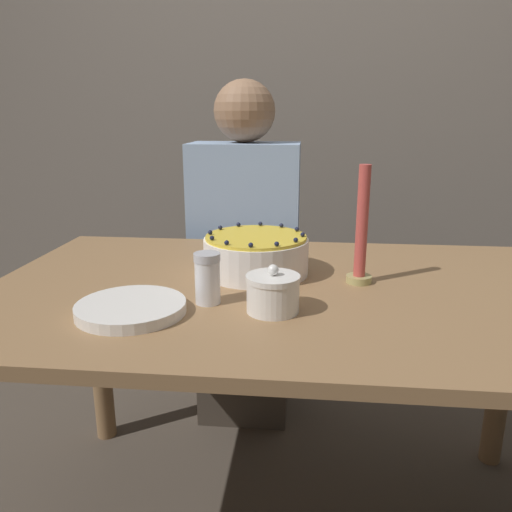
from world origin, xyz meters
TOP-DOWN VIEW (x-y plane):
  - wall_behind at (0.00, 1.40)m, footprint 8.00×0.05m
  - dining_table at (0.00, 0.00)m, footprint 1.51×0.92m
  - cake at (-0.10, 0.10)m, footprint 0.28×0.28m
  - sugar_bowl at (-0.03, -0.17)m, footprint 0.12×0.12m
  - sugar_shaker at (-0.18, -0.13)m, footprint 0.06×0.06m
  - plate_stack at (-0.33, -0.21)m, footprint 0.23×0.23m
  - candle at (0.17, 0.05)m, footprint 0.06×0.06m
  - person_man_blue_shirt at (-0.20, 0.66)m, footprint 0.40×0.34m

SIDE VIEW (x-z plane):
  - person_man_blue_shirt at x=-0.20m, z-range -0.08..1.21m
  - dining_table at x=0.00m, z-range 0.27..1.02m
  - plate_stack at x=-0.33m, z-range 0.76..0.78m
  - sugar_bowl at x=-0.03m, z-range 0.74..0.85m
  - cake at x=-0.10m, z-range 0.75..0.86m
  - sugar_shaker at x=-0.18m, z-range 0.76..0.87m
  - candle at x=0.17m, z-range 0.73..1.02m
  - wall_behind at x=0.00m, z-range 0.00..2.60m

